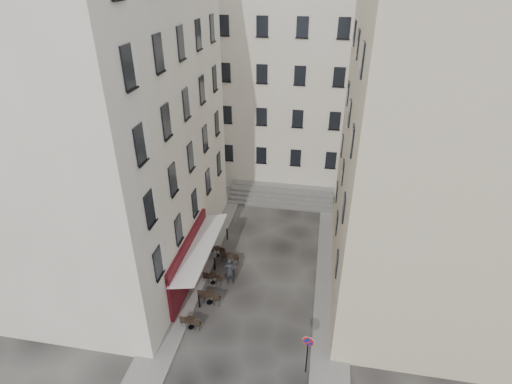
% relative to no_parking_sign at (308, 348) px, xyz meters
% --- Properties ---
extents(ground, '(90.00, 90.00, 0.00)m').
position_rel_no_parking_sign_xyz_m(ground, '(-3.30, 4.32, -1.76)').
color(ground, black).
rests_on(ground, ground).
extents(sidewalk_left, '(2.00, 22.00, 0.12)m').
position_rel_no_parking_sign_xyz_m(sidewalk_left, '(-7.80, 8.32, -1.70)').
color(sidewalk_left, slate).
rests_on(sidewalk_left, ground).
extents(sidewalk_right, '(2.00, 18.00, 0.12)m').
position_rel_no_parking_sign_xyz_m(sidewalk_right, '(1.20, 7.32, -1.70)').
color(sidewalk_right, slate).
rests_on(sidewalk_right, ground).
extents(building_left, '(12.20, 16.20, 20.60)m').
position_rel_no_parking_sign_xyz_m(building_left, '(-13.80, 7.32, 8.55)').
color(building_left, beige).
rests_on(building_left, ground).
extents(building_right, '(12.20, 14.20, 18.60)m').
position_rel_no_parking_sign_xyz_m(building_right, '(7.20, 7.82, 7.55)').
color(building_right, '#C6B593').
rests_on(building_right, ground).
extents(building_back, '(18.20, 10.20, 18.60)m').
position_rel_no_parking_sign_xyz_m(building_back, '(-4.30, 23.32, 7.55)').
color(building_back, beige).
rests_on(building_back, ground).
extents(cafe_storefront, '(1.74, 7.30, 3.50)m').
position_rel_no_parking_sign_xyz_m(cafe_storefront, '(-7.62, 5.32, 0.11)').
color(cafe_storefront, '#470A11').
rests_on(cafe_storefront, ground).
extents(stone_steps, '(9.00, 3.15, 0.80)m').
position_rel_no_parking_sign_xyz_m(stone_steps, '(-3.30, 16.89, -1.36)').
color(stone_steps, '#5C5957').
rests_on(stone_steps, ground).
extents(bollard_near, '(0.12, 0.12, 0.98)m').
position_rel_no_parking_sign_xyz_m(bollard_near, '(-6.55, 3.32, -1.24)').
color(bollard_near, black).
rests_on(bollard_near, ground).
extents(bollard_mid, '(0.12, 0.12, 0.98)m').
position_rel_no_parking_sign_xyz_m(bollard_mid, '(-6.55, 6.82, -1.24)').
color(bollard_mid, black).
rests_on(bollard_mid, ground).
extents(bollard_far, '(0.12, 0.12, 0.98)m').
position_rel_no_parking_sign_xyz_m(bollard_far, '(-6.55, 10.32, -1.24)').
color(bollard_far, black).
rests_on(bollard_far, ground).
extents(no_parking_sign, '(0.56, 0.17, 2.49)m').
position_rel_no_parking_sign_xyz_m(no_parking_sign, '(0.00, 0.00, 0.00)').
color(no_parking_sign, black).
rests_on(no_parking_sign, ground).
extents(bistro_table_a, '(1.18, 0.55, 0.83)m').
position_rel_no_parking_sign_xyz_m(bistro_table_a, '(-6.55, 1.74, -1.34)').
color(bistro_table_a, black).
rests_on(bistro_table_a, ground).
extents(bistro_table_b, '(1.37, 0.64, 0.96)m').
position_rel_no_parking_sign_xyz_m(bistro_table_b, '(-6.05, 3.79, -1.27)').
color(bistro_table_b, black).
rests_on(bistro_table_b, ground).
extents(bistro_table_c, '(1.20, 0.56, 0.84)m').
position_rel_no_parking_sign_xyz_m(bistro_table_c, '(-6.32, 5.50, -1.33)').
color(bistro_table_c, black).
rests_on(bistro_table_c, ground).
extents(bistro_table_d, '(1.21, 0.57, 0.85)m').
position_rel_no_parking_sign_xyz_m(bistro_table_d, '(-5.71, 7.74, -1.33)').
color(bistro_table_d, black).
rests_on(bistro_table_d, ground).
extents(bistro_table_e, '(1.24, 0.58, 0.87)m').
position_rel_no_parking_sign_xyz_m(bistro_table_e, '(-6.78, 8.27, -1.32)').
color(bistro_table_e, black).
rests_on(bistro_table_e, ground).
extents(pedestrian, '(0.82, 0.66, 1.95)m').
position_rel_no_parking_sign_xyz_m(pedestrian, '(-5.24, 5.73, -0.79)').
color(pedestrian, '#222428').
rests_on(pedestrian, ground).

